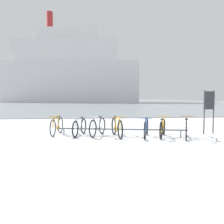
{
  "coord_description": "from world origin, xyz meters",
  "views": [
    {
      "loc": [
        -1.88,
        -7.41,
        1.56
      ],
      "look_at": [
        -0.64,
        5.4,
        0.73
      ],
      "focal_mm": 39.31,
      "sensor_mm": 36.0,
      "label": 1
    }
  ],
  "objects_px": {
    "bicycle_0": "(57,126)",
    "bicycle_6": "(186,128)",
    "bicycle_5": "(163,128)",
    "ferry_ship": "(69,72)",
    "bicycle_4": "(146,128)",
    "bicycle_3": "(117,127)",
    "bicycle_2": "(98,127)",
    "bicycle_1": "(80,127)",
    "info_sign": "(209,104)"
  },
  "relations": [
    {
      "from": "bicycle_3",
      "to": "ferry_ship",
      "type": "bearing_deg",
      "value": 96.11
    },
    {
      "from": "bicycle_0",
      "to": "info_sign",
      "type": "bearing_deg",
      "value": -2.88
    },
    {
      "from": "bicycle_2",
      "to": "bicycle_5",
      "type": "bearing_deg",
      "value": -14.57
    },
    {
      "from": "bicycle_1",
      "to": "bicycle_2",
      "type": "bearing_deg",
      "value": -4.74
    },
    {
      "from": "bicycle_3",
      "to": "bicycle_6",
      "type": "distance_m",
      "value": 2.61
    },
    {
      "from": "bicycle_6",
      "to": "bicycle_0",
      "type": "bearing_deg",
      "value": 165.99
    },
    {
      "from": "bicycle_0",
      "to": "bicycle_2",
      "type": "height_order",
      "value": "bicycle_2"
    },
    {
      "from": "bicycle_4",
      "to": "info_sign",
      "type": "relative_size",
      "value": 0.89
    },
    {
      "from": "bicycle_5",
      "to": "bicycle_4",
      "type": "bearing_deg",
      "value": 175.1
    },
    {
      "from": "bicycle_2",
      "to": "bicycle_6",
      "type": "bearing_deg",
      "value": -14.83
    },
    {
      "from": "bicycle_1",
      "to": "bicycle_6",
      "type": "height_order",
      "value": "bicycle_6"
    },
    {
      "from": "bicycle_0",
      "to": "bicycle_4",
      "type": "xyz_separation_m",
      "value": [
        3.46,
        -0.94,
        -0.01
      ]
    },
    {
      "from": "bicycle_0",
      "to": "bicycle_4",
      "type": "relative_size",
      "value": 1.01
    },
    {
      "from": "bicycle_4",
      "to": "bicycle_6",
      "type": "xyz_separation_m",
      "value": [
        1.46,
        -0.29,
        0.01
      ]
    },
    {
      "from": "bicycle_2",
      "to": "bicycle_0",
      "type": "bearing_deg",
      "value": 167.64
    },
    {
      "from": "bicycle_1",
      "to": "bicycle_5",
      "type": "bearing_deg",
      "value": -12.4
    },
    {
      "from": "bicycle_0",
      "to": "ferry_ship",
      "type": "relative_size",
      "value": 0.05
    },
    {
      "from": "bicycle_0",
      "to": "bicycle_6",
      "type": "bearing_deg",
      "value": -14.01
    },
    {
      "from": "bicycle_4",
      "to": "ferry_ship",
      "type": "xyz_separation_m",
      "value": [
        -7.03,
        55.61,
        7.42
      ]
    },
    {
      "from": "bicycle_1",
      "to": "ferry_ship",
      "type": "distance_m",
      "value": 55.65
    },
    {
      "from": "bicycle_0",
      "to": "bicycle_3",
      "type": "bearing_deg",
      "value": -17.34
    },
    {
      "from": "bicycle_1",
      "to": "info_sign",
      "type": "xyz_separation_m",
      "value": [
        5.33,
        -0.01,
        0.88
      ]
    },
    {
      "from": "bicycle_0",
      "to": "info_sign",
      "type": "height_order",
      "value": "info_sign"
    },
    {
      "from": "bicycle_3",
      "to": "ferry_ship",
      "type": "distance_m",
      "value": 56.21
    },
    {
      "from": "bicycle_2",
      "to": "ferry_ship",
      "type": "bearing_deg",
      "value": 95.41
    },
    {
      "from": "bicycle_1",
      "to": "bicycle_2",
      "type": "relative_size",
      "value": 1.04
    },
    {
      "from": "ferry_ship",
      "to": "info_sign",
      "type": "bearing_deg",
      "value": -79.86
    },
    {
      "from": "bicycle_4",
      "to": "info_sign",
      "type": "height_order",
      "value": "info_sign"
    },
    {
      "from": "bicycle_2",
      "to": "bicycle_4",
      "type": "height_order",
      "value": "bicycle_2"
    },
    {
      "from": "bicycle_1",
      "to": "ferry_ship",
      "type": "bearing_deg",
      "value": 94.68
    },
    {
      "from": "bicycle_4",
      "to": "info_sign",
      "type": "xyz_separation_m",
      "value": [
        2.8,
        0.63,
        0.87
      ]
    },
    {
      "from": "bicycle_1",
      "to": "bicycle_4",
      "type": "distance_m",
      "value": 2.62
    },
    {
      "from": "bicycle_6",
      "to": "ferry_ship",
      "type": "height_order",
      "value": "ferry_ship"
    },
    {
      "from": "bicycle_0",
      "to": "bicycle_1",
      "type": "distance_m",
      "value": 0.97
    },
    {
      "from": "bicycle_0",
      "to": "ferry_ship",
      "type": "bearing_deg",
      "value": 93.74
    },
    {
      "from": "bicycle_5",
      "to": "ferry_ship",
      "type": "distance_m",
      "value": 56.68
    },
    {
      "from": "bicycle_0",
      "to": "info_sign",
      "type": "xyz_separation_m",
      "value": [
        6.26,
        -0.31,
        0.86
      ]
    },
    {
      "from": "bicycle_3",
      "to": "bicycle_5",
      "type": "height_order",
      "value": "bicycle_3"
    },
    {
      "from": "bicycle_2",
      "to": "bicycle_3",
      "type": "relative_size",
      "value": 0.88
    },
    {
      "from": "bicycle_0",
      "to": "bicycle_6",
      "type": "distance_m",
      "value": 5.08
    },
    {
      "from": "info_sign",
      "to": "bicycle_5",
      "type": "bearing_deg",
      "value": -162.64
    },
    {
      "from": "bicycle_2",
      "to": "info_sign",
      "type": "xyz_separation_m",
      "value": [
        4.62,
        0.04,
        0.86
      ]
    },
    {
      "from": "bicycle_2",
      "to": "bicycle_1",
      "type": "bearing_deg",
      "value": 175.26
    },
    {
      "from": "bicycle_1",
      "to": "bicycle_3",
      "type": "relative_size",
      "value": 0.91
    },
    {
      "from": "bicycle_2",
      "to": "bicycle_4",
      "type": "bearing_deg",
      "value": -17.71
    },
    {
      "from": "ferry_ship",
      "to": "bicycle_3",
      "type": "bearing_deg",
      "value": -83.89
    },
    {
      "from": "bicycle_3",
      "to": "bicycle_1",
      "type": "bearing_deg",
      "value": 163.06
    },
    {
      "from": "bicycle_0",
      "to": "bicycle_5",
      "type": "height_order",
      "value": "bicycle_0"
    },
    {
      "from": "bicycle_3",
      "to": "bicycle_6",
      "type": "bearing_deg",
      "value": -10.85
    },
    {
      "from": "bicycle_5",
      "to": "info_sign",
      "type": "distance_m",
      "value": 2.44
    }
  ]
}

